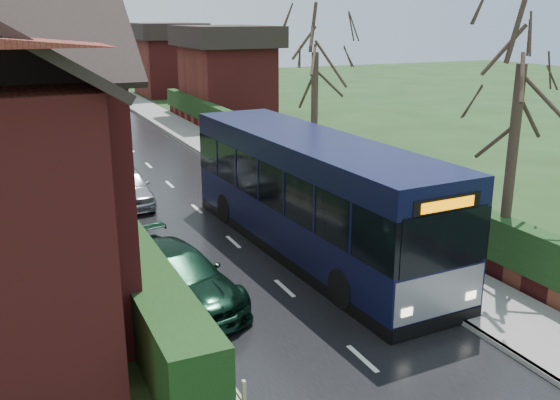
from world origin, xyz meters
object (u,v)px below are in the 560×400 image
bus (311,196)px  bus_stop_sign (323,181)px  car_silver (126,187)px  car_green (176,277)px

bus → bus_stop_sign: bearing=48.4°
car_silver → car_green: bearing=-92.2°
bus → car_silver: bearing=116.3°
car_silver → bus: bearing=-59.4°
bus → bus_stop_sign: bus is taller
bus → car_green: (-4.85, -1.83, -1.09)m
bus → car_green: bearing=-162.0°
bus → car_silver: bus is taller
car_silver → car_green: size_ratio=0.83×
car_silver → bus_stop_sign: bearing=-46.4°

